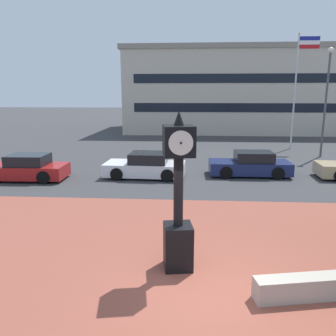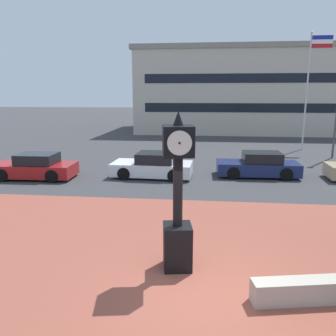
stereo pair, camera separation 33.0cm
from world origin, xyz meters
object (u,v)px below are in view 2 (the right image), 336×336
at_px(car_street_distant, 153,166).
at_px(flagpole_primary, 310,82).
at_px(car_street_mid, 35,167).
at_px(civic_building, 252,91).
at_px(car_street_near, 258,166).
at_px(street_clock, 178,202).

xyz_separation_m(car_street_distant, flagpole_primary, (10.37, 10.01, 4.50)).
distance_m(car_street_mid, civic_building, 29.25).
bearing_deg(car_street_mid, car_street_near, -83.34).
relative_size(car_street_near, flagpole_primary, 0.49).
xyz_separation_m(car_street_mid, civic_building, (14.01, 25.36, 4.00)).
xyz_separation_m(street_clock, car_street_mid, (-7.98, 8.31, -1.15)).
height_order(car_street_near, car_street_mid, same).
bearing_deg(car_street_mid, flagpole_primary, -57.69).
relative_size(street_clock, flagpole_primary, 0.45).
distance_m(car_street_near, car_street_mid, 11.55).
distance_m(street_clock, flagpole_primary, 21.25).
bearing_deg(street_clock, car_street_mid, 124.31).
height_order(car_street_near, car_street_distant, same).
bearing_deg(flagpole_primary, civic_building, 99.17).
bearing_deg(car_street_mid, car_street_distant, -82.65).
height_order(street_clock, car_street_mid, street_clock).
distance_m(car_street_distant, flagpole_primary, 15.10).
height_order(car_street_distant, flagpole_primary, flagpole_primary).
xyz_separation_m(street_clock, car_street_near, (3.45, 9.95, -1.15)).
relative_size(car_street_mid, civic_building, 0.16).
bearing_deg(flagpole_primary, car_street_near, -117.77).
distance_m(car_street_mid, car_street_distant, 6.03).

